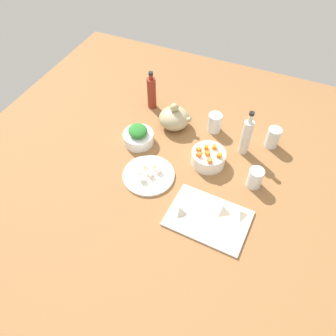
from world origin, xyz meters
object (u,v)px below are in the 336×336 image
(bowl_carrots, at_px, (208,158))
(teapot, at_px, (174,118))
(cutting_board, at_px, (208,218))
(drinking_glass_0, at_px, (273,138))
(plate_tofu, at_px, (149,175))
(drinking_glass_1, at_px, (255,178))
(bowl_greens, at_px, (138,138))
(bottle_0, at_px, (246,136))
(bottle_1, at_px, (152,92))
(drinking_glass_2, at_px, (215,123))

(bowl_carrots, xyz_separation_m, teapot, (-0.23, 0.16, 0.02))
(bowl_carrots, bearing_deg, teapot, 145.13)
(cutting_board, relative_size, drinking_glass_0, 3.10)
(plate_tofu, height_order, bowl_carrots, bowl_carrots)
(teapot, distance_m, drinking_glass_1, 0.49)
(plate_tofu, bearing_deg, bowl_carrots, 40.23)
(bowl_greens, xyz_separation_m, bottle_0, (0.46, 0.14, 0.07))
(drinking_glass_0, bearing_deg, bottle_1, 176.92)
(drinking_glass_2, bearing_deg, teapot, -164.81)
(bottle_0, relative_size, bottle_1, 1.12)
(bowl_greens, bearing_deg, bowl_carrots, 1.43)
(teapot, relative_size, drinking_glass_2, 1.72)
(bowl_greens, height_order, bowl_carrots, bowl_carrots)
(teapot, height_order, drinking_glass_2, teapot)
(bowl_greens, bearing_deg, teapot, 57.02)
(bottle_1, bearing_deg, bottle_0, -13.37)
(cutting_board, distance_m, drinking_glass_0, 0.51)
(bottle_0, distance_m, drinking_glass_1, 0.20)
(cutting_board, distance_m, bowl_greens, 0.51)
(cutting_board, relative_size, bottle_1, 1.50)
(cutting_board, bearing_deg, bowl_carrots, 109.46)
(cutting_board, xyz_separation_m, teapot, (-0.33, 0.44, 0.05))
(bowl_greens, distance_m, bottle_0, 0.49)
(teapot, relative_size, bottle_1, 0.79)
(teapot, relative_size, bottle_0, 0.70)
(cutting_board, distance_m, plate_tofu, 0.32)
(bowl_greens, relative_size, bowl_carrots, 0.95)
(drinking_glass_0, bearing_deg, bottle_0, -140.86)
(plate_tofu, xyz_separation_m, bowl_carrots, (0.21, 0.17, 0.03))
(bowl_carrots, relative_size, drinking_glass_2, 1.58)
(bottle_1, relative_size, drinking_glass_0, 2.07)
(bottle_1, height_order, drinking_glass_0, bottle_1)
(drinking_glass_1, bearing_deg, drinking_glass_0, 86.14)
(bowl_greens, bearing_deg, drinking_glass_0, 21.68)
(teapot, distance_m, bottle_0, 0.36)
(bottle_0, relative_size, drinking_glass_2, 2.44)
(cutting_board, relative_size, drinking_glass_1, 3.38)
(cutting_board, height_order, teapot, teapot)
(bottle_0, bearing_deg, bowl_greens, -163.34)
(bottle_0, bearing_deg, plate_tofu, -137.33)
(bowl_carrots, distance_m, teapot, 0.28)
(cutting_board, height_order, drinking_glass_2, drinking_glass_2)
(bowl_carrots, height_order, bottle_1, bottle_1)
(plate_tofu, distance_m, drinking_glass_2, 0.42)
(drinking_glass_0, xyz_separation_m, drinking_glass_1, (-0.02, -0.26, -0.00))
(drinking_glass_1, bearing_deg, bowl_carrots, 169.14)
(plate_tofu, xyz_separation_m, bowl_greens, (-0.13, 0.17, 0.02))
(plate_tofu, height_order, drinking_glass_2, drinking_glass_2)
(cutting_board, relative_size, bowl_greens, 2.19)
(bottle_1, distance_m, drinking_glass_1, 0.68)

